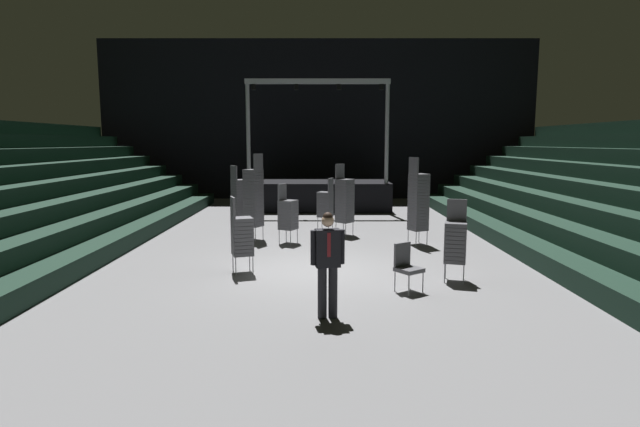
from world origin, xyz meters
name	(u,v)px	position (x,y,z in m)	size (l,w,h in m)	color
ground_plane	(316,272)	(0.00, 0.00, -0.05)	(22.00, 30.00, 0.10)	slate
arena_end_wall	(318,120)	(0.00, 15.00, 4.00)	(22.00, 0.30, 8.00)	black
stage_riser	(318,193)	(0.00, 10.84, 0.68)	(6.12, 3.16, 5.40)	black
man_with_tie	(328,259)	(0.22, -3.23, 1.01)	(0.57, 0.29, 1.77)	black
chair_stack_front_left	(419,201)	(2.88, 2.95, 1.24)	(0.59, 0.59, 2.48)	#B2B5BA
chair_stack_front_right	(326,203)	(0.28, 5.57, 0.86)	(0.57, 0.57, 1.71)	#B2B5BA
chair_stack_mid_left	(240,198)	(-2.56, 5.37, 1.07)	(0.61, 0.61, 2.14)	#B2B5BA
chair_stack_mid_right	(288,214)	(-0.83, 3.13, 0.86)	(0.60, 0.60, 1.71)	#B2B5BA
chair_stack_mid_centre	(242,235)	(-1.64, -0.26, 0.86)	(0.56, 0.56, 1.71)	#B2B5BA
chair_stack_rear_left	(254,197)	(-1.87, 3.63, 1.28)	(0.60, 0.60, 2.56)	#B2B5BA
chair_stack_rear_right	(345,200)	(0.86, 4.43, 1.11)	(0.62, 0.62, 2.22)	#B2B5BA
chair_stack_rear_centre	(456,241)	(2.92, -0.95, 0.86)	(0.55, 0.55, 1.71)	#B2B5BA
loose_chair_near_man	(407,264)	(1.78, -1.68, 0.53)	(0.61, 0.61, 0.95)	#B2B5BA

